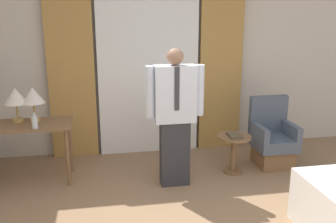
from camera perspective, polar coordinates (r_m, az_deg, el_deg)
The scene contains 12 objects.
wall_back at distance 5.58m, azimuth -3.17°, elevation 7.56°, with size 10.00×0.06×2.70m.
curtain_sheer_center at distance 5.46m, azimuth -2.99°, elevation 6.76°, with size 1.46×0.06×2.58m.
curtain_drape_left at distance 5.44m, azimuth -14.57°, elevation 6.25°, with size 0.65×0.06×2.58m.
curtain_drape_right at distance 5.71m, azimuth 8.05°, elevation 6.99°, with size 0.65×0.06×2.58m.
desk at distance 4.91m, azimuth -20.82°, elevation -3.14°, with size 1.11×0.55×0.75m.
table_lamp_left at distance 4.93m, azimuth -22.21°, elevation 2.05°, with size 0.28×0.28×0.43m.
table_lamp_right at distance 4.89m, azimuth -19.89°, elevation 2.18°, with size 0.28×0.28×0.43m.
bottle_near_edge at distance 4.63m, azimuth -19.66°, elevation -1.51°, with size 0.07×0.07×0.19m.
person at distance 4.43m, azimuth 1.05°, elevation -0.35°, with size 0.70×0.23×1.67m.
armchair at distance 5.40m, azimuth 15.60°, elevation -4.29°, with size 0.54×0.56×0.93m.
side_table at distance 5.00m, azimuth 9.97°, elevation -5.43°, with size 0.45×0.45×0.51m.
book at distance 4.92m, azimuth 10.11°, elevation -3.60°, with size 0.16×0.23×0.03m.
Camera 1 is at (-0.69, -2.59, 2.09)m, focal length 40.00 mm.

